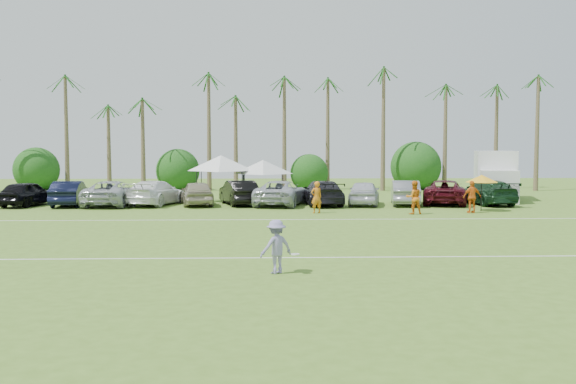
{
  "coord_description": "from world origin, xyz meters",
  "views": [
    {
      "loc": [
        1.97,
        -20.49,
        3.92
      ],
      "look_at": [
        3.16,
        12.61,
        1.6
      ],
      "focal_mm": 40.0,
      "sensor_mm": 36.0,
      "label": 1
    }
  ],
  "objects": [
    {
      "name": "bush_tree_3",
      "position": [
        16.0,
        39.0,
        1.8
      ],
      "size": [
        4.0,
        4.0,
        4.0
      ],
      "color": "brown",
      "rests_on": "ground"
    },
    {
      "name": "parked_car_7",
      "position": [
        5.84,
        22.65,
        0.84
      ],
      "size": [
        2.79,
        5.93,
        1.67
      ],
      "primitive_type": "imported",
      "rotation": [
        0.0,
        0.0,
        3.22
      ],
      "color": "black",
      "rests_on": "ground"
    },
    {
      "name": "parked_car_11",
      "position": [
        17.13,
        22.76,
        0.84
      ],
      "size": [
        3.03,
        6.01,
        1.67
      ],
      "primitive_type": "imported",
      "rotation": [
        0.0,
        0.0,
        3.26
      ],
      "color": "#17381E",
      "rests_on": "ground"
    },
    {
      "name": "sideline_player_c",
      "position": [
        14.3,
        17.15,
        0.96
      ],
      "size": [
        1.19,
        0.64,
        1.93
      ],
      "primitive_type": "imported",
      "rotation": [
        0.0,
        0.0,
        3.3
      ],
      "color": "orange",
      "rests_on": "ground"
    },
    {
      "name": "parked_car_10",
      "position": [
        14.31,
        23.01,
        0.84
      ],
      "size": [
        4.31,
        6.55,
        1.67
      ],
      "primitive_type": "imported",
      "rotation": [
        0.0,
        0.0,
        2.87
      ],
      "color": "#480D17",
      "rests_on": "ground"
    },
    {
      "name": "canopy_tent_left",
      "position": [
        -1.19,
        25.62,
        3.34
      ],
      "size": [
        4.81,
        4.81,
        3.9
      ],
      "color": "black",
      "rests_on": "ground"
    },
    {
      "name": "frisbee_player",
      "position": [
        2.31,
        -0.78,
        0.84
      ],
      "size": [
        1.35,
        1.07,
        1.67
      ],
      "rotation": [
        0.0,
        0.0,
        3.64
      ],
      "color": "#887EB3",
      "rests_on": "ground"
    },
    {
      "name": "parked_car_0",
      "position": [
        -13.92,
        22.7,
        0.84
      ],
      "size": [
        3.01,
        5.23,
        1.67
      ],
      "primitive_type": "imported",
      "rotation": [
        0.0,
        0.0,
        2.92
      ],
      "color": "black",
      "rests_on": "ground"
    },
    {
      "name": "market_umbrella",
      "position": [
        15.22,
        18.19,
        2.0
      ],
      "size": [
        2.0,
        2.0,
        2.23
      ],
      "color": "black",
      "rests_on": "ground"
    },
    {
      "name": "palm_tree_6",
      "position": [
        4.0,
        38.0,
        9.21
      ],
      "size": [
        2.4,
        2.4,
        10.9
      ],
      "color": "brown",
      "rests_on": "ground"
    },
    {
      "name": "palm_tree_4",
      "position": [
        -4.0,
        38.0,
        7.48
      ],
      "size": [
        2.4,
        2.4,
        8.9
      ],
      "color": "brown",
      "rests_on": "ground"
    },
    {
      "name": "sideline_player_a",
      "position": [
        5.02,
        17.41,
        0.95
      ],
      "size": [
        0.81,
        0.67,
        1.9
      ],
      "primitive_type": "imported",
      "rotation": [
        0.0,
        0.0,
        3.51
      ],
      "color": "orange",
      "rests_on": "ground"
    },
    {
      "name": "palm_tree_5",
      "position": [
        0.0,
        38.0,
        8.35
      ],
      "size": [
        2.4,
        2.4,
        9.9
      ],
      "color": "brown",
      "rests_on": "ground"
    },
    {
      "name": "bush_tree_2",
      "position": [
        6.0,
        39.0,
        1.8
      ],
      "size": [
        4.0,
        4.0,
        4.0
      ],
      "color": "brown",
      "rests_on": "ground"
    },
    {
      "name": "parked_car_3",
      "position": [
        -5.45,
        23.08,
        0.84
      ],
      "size": [
        3.74,
        6.17,
        1.67
      ],
      "primitive_type": "imported",
      "rotation": [
        0.0,
        0.0,
        2.88
      ],
      "color": "white",
      "rests_on": "ground"
    },
    {
      "name": "ground",
      "position": [
        0.0,
        0.0,
        0.0
      ],
      "size": [
        120.0,
        120.0,
        0.0
      ],
      "primitive_type": "plane",
      "color": "#4A7121",
      "rests_on": "ground"
    },
    {
      "name": "canopy_tent_right",
      "position": [
        1.83,
        25.84,
        2.99
      ],
      "size": [
        4.32,
        4.32,
        3.5
      ],
      "color": "black",
      "rests_on": "ground"
    },
    {
      "name": "palm_tree_7",
      "position": [
        8.0,
        38.0,
        10.06
      ],
      "size": [
        2.4,
        2.4,
        11.9
      ],
      "color": "brown",
      "rests_on": "ground"
    },
    {
      "name": "palm_tree_9",
      "position": [
        18.0,
        38.0,
        8.35
      ],
      "size": [
        2.4,
        2.4,
        9.9
      ],
      "color": "brown",
      "rests_on": "ground"
    },
    {
      "name": "bush_tree_0",
      "position": [
        -19.0,
        39.0,
        1.8
      ],
      "size": [
        4.0,
        4.0,
        4.0
      ],
      "color": "brown",
      "rests_on": "ground"
    },
    {
      "name": "parked_car_5",
      "position": [
        0.19,
        23.01,
        0.84
      ],
      "size": [
        3.08,
        5.37,
        1.67
      ],
      "primitive_type": "imported",
      "rotation": [
        0.0,
        0.0,
        3.42
      ],
      "color": "black",
      "rests_on": "ground"
    },
    {
      "name": "bush_tree_1",
      "position": [
        -6.0,
        39.0,
        1.8
      ],
      "size": [
        4.0,
        4.0,
        4.0
      ],
      "color": "brown",
      "rests_on": "ground"
    },
    {
      "name": "palm_tree_10",
      "position": [
        23.0,
        38.0,
        9.21
      ],
      "size": [
        2.4,
        2.4,
        10.9
      ],
      "color": "brown",
      "rests_on": "ground"
    },
    {
      "name": "parked_car_4",
      "position": [
        -2.63,
        22.77,
        0.84
      ],
      "size": [
        2.86,
        5.19,
        1.67
      ],
      "primitive_type": "imported",
      "rotation": [
        0.0,
        0.0,
        3.33
      ],
      "color": "#9D9478",
      "rests_on": "ground"
    },
    {
      "name": "parked_car_6",
      "position": [
        3.02,
        22.57,
        0.84
      ],
      "size": [
        4.09,
        6.5,
        1.67
      ],
      "primitive_type": "imported",
      "rotation": [
        0.0,
        0.0,
        2.91
      ],
      "color": "#B0B3BC",
      "rests_on": "ground"
    },
    {
      "name": "field_lines",
      "position": [
        0.0,
        8.0,
        0.01
      ],
      "size": [
        80.0,
        12.1,
        0.01
      ],
      "color": "white",
      "rests_on": "ground"
    },
    {
      "name": "palm_tree_2",
      "position": [
        -12.0,
        38.0,
        9.21
      ],
      "size": [
        2.4,
        2.4,
        10.9
      ],
      "color": "brown",
      "rests_on": "ground"
    },
    {
      "name": "palm_tree_3",
      "position": [
        -8.0,
        38.0,
        10.06
      ],
      "size": [
        2.4,
        2.4,
        11.9
      ],
      "color": "brown",
      "rests_on": "ground"
    },
    {
      "name": "palm_tree_8",
      "position": [
        13.0,
        38.0,
        7.48
      ],
      "size": [
        2.4,
        2.4,
        8.9
      ],
      "color": "brown",
      "rests_on": "ground"
    },
    {
      "name": "parked_car_9",
      "position": [
        11.48,
        22.63,
        0.84
      ],
      "size": [
        2.55,
        5.29,
        1.67
      ],
      "primitive_type": "imported",
      "rotation": [
        0.0,
        0.0,
        2.98
      ],
      "color": "gray",
      "rests_on": "ground"
    },
    {
      "name": "parked_car_2",
      "position": [
        -8.27,
        22.73,
        0.84
      ],
      "size": [
        3.12,
        6.17,
        1.67
      ],
      "primitive_type": "imported",
      "rotation": [
        0.0,
        0.0,
        3.08
      ],
      "color": "#AFB2BA",
      "rests_on": "ground"
    },
    {
      "name": "sideline_player_b",
      "position": [
        10.68,
        16.62,
        0.98
      ],
      "size": [
        1.02,
        0.84,
        1.96
      ],
      "primitive_type": "imported",
      "rotation": [
        0.0,
        0.0,
        3.25
      ],
      "color": "orange",
      "rests_on": "ground"
    },
    {
      "name": "box_truck",
      "position": [
        19.05,
        26.32,
        1.95
      ],
      "size": [
        4.37,
        7.5,
        3.64
      ],
      "rotation": [
        0.0,
        0.0,
        -0.26
      ],
      "color": "silver",
      "rests_on": "ground"
    },
    {
      "name": "palm_tree_11",
      "position": [
        27.0,
        38.0,
        10.06
      ],
      "size": [
        2.4,
        2.4,
        11.9
      ],
      "color": "brown",
      "rests_on": "ground"
    },
    {
      "name": "palm_tree_1",
      "position": [
        -17.0,
        38.0,
        8.35
      ],
      "size": [
        2.4,
        2.4,
        9.9
      ],
      "color": "brown",
      "rests_on": "ground"
    },
    {
      "name": "parked_car_1",
      "position": [
        -11.1,
        22.73,
        0.84
      ],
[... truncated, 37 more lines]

